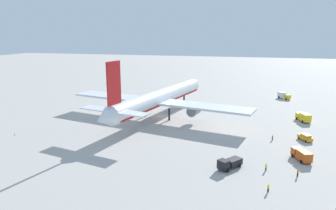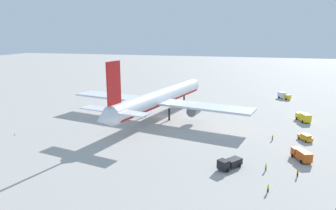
# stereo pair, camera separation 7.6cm
# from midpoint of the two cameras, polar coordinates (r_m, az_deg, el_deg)

# --- Properties ---
(ground_plane) EXTENTS (600.00, 600.00, 0.00)m
(ground_plane) POSITION_cam_midpoint_polar(r_m,az_deg,el_deg) (115.84, -1.30, -2.12)
(ground_plane) COLOR #ADA8A0
(airliner) EXTENTS (69.87, 69.41, 22.73)m
(airliner) POSITION_cam_midpoint_polar(r_m,az_deg,el_deg) (113.05, -1.68, 1.21)
(airliner) COLOR silver
(airliner) RESTS_ON ground
(service_truck_0) EXTENTS (6.49, 4.49, 2.64)m
(service_truck_0) POSITION_cam_midpoint_polar(r_m,az_deg,el_deg) (83.40, 23.35, -8.36)
(service_truck_0) COLOR #BF4C14
(service_truck_0) RESTS_ON ground
(service_truck_1) EXTENTS (6.58, 5.67, 2.55)m
(service_truck_1) POSITION_cam_midpoint_polar(r_m,az_deg,el_deg) (73.93, 11.22, -10.41)
(service_truck_1) COLOR black
(service_truck_1) RESTS_ON ground
(service_truck_2) EXTENTS (6.01, 5.92, 3.00)m
(service_truck_2) POSITION_cam_midpoint_polar(r_m,az_deg,el_deg) (156.10, 20.48, 1.65)
(service_truck_2) COLOR yellow
(service_truck_2) RESTS_ON ground
(service_truck_3) EXTENTS (7.15, 4.61, 3.03)m
(service_truck_3) POSITION_cam_midpoint_polar(r_m,az_deg,el_deg) (119.01, 23.65, -2.02)
(service_truck_3) COLOR yellow
(service_truck_3) RESTS_ON ground
(service_van) EXTENTS (4.88, 3.91, 1.97)m
(service_van) POSITION_cam_midpoint_polar(r_m,az_deg,el_deg) (98.54, 23.90, -5.43)
(service_van) COLOR orange
(service_van) RESTS_ON ground
(ground_worker_0) EXTENTS (0.56, 0.56, 1.62)m
(ground_worker_0) POSITION_cam_midpoint_polar(r_m,az_deg,el_deg) (95.45, 18.65, -5.69)
(ground_worker_0) COLOR navy
(ground_worker_0) RESTS_ON ground
(ground_worker_1) EXTENTS (0.42, 0.42, 1.73)m
(ground_worker_1) POSITION_cam_midpoint_polar(r_m,az_deg,el_deg) (65.90, 17.93, -14.28)
(ground_worker_1) COLOR black
(ground_worker_1) RESTS_ON ground
(ground_worker_2) EXTENTS (0.55, 0.55, 1.75)m
(ground_worker_2) POSITION_cam_midpoint_polar(r_m,az_deg,el_deg) (74.95, 17.55, -10.79)
(ground_worker_2) COLOR #3F3F47
(ground_worker_2) RESTS_ON ground
(ground_worker_3) EXTENTS (0.55, 0.55, 1.78)m
(ground_worker_3) POSITION_cam_midpoint_polar(r_m,az_deg,el_deg) (74.53, 22.73, -11.35)
(ground_worker_3) COLOR black
(ground_worker_3) RESTS_ON ground
(traffic_cone_0) EXTENTS (0.36, 0.36, 0.55)m
(traffic_cone_0) POSITION_cam_midpoint_polar(r_m,az_deg,el_deg) (105.92, -26.28, -4.84)
(traffic_cone_0) COLOR orange
(traffic_cone_0) RESTS_ON ground
(traffic_cone_1) EXTENTS (0.36, 0.36, 0.55)m
(traffic_cone_1) POSITION_cam_midpoint_polar(r_m,az_deg,el_deg) (167.34, -8.60, 2.61)
(traffic_cone_1) COLOR orange
(traffic_cone_1) RESTS_ON ground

